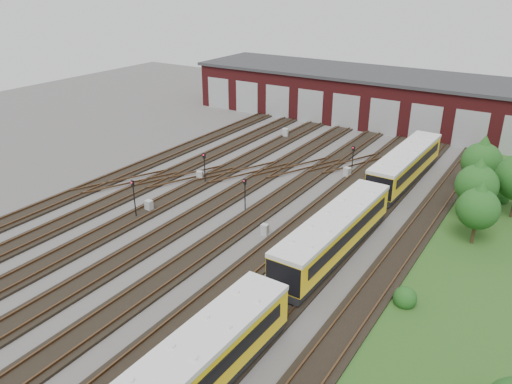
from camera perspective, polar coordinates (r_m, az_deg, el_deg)
The scene contains 20 objects.
ground at distance 37.39m, azimuth -8.19°, elevation -5.80°, with size 120.00×120.00×0.00m, color #454240.
track_network at distance 37.82m, azimuth -7.81°, elevation -5.23°, with size 30.40×70.00×0.33m.
maintenance_shed at distance 69.49m, azimuth 13.76°, elevation 10.51°, with size 51.00×12.50×6.35m.
grass_verge at distance 38.91m, azimuth 24.61°, elevation -6.63°, with size 8.00×55.00×0.05m, color #234C19.
metro_train at distance 35.02m, azimuth 8.98°, elevation -4.65°, with size 2.79×45.98×2.88m.
signal_mast_0 at distance 40.98m, azimuth -13.78°, elevation -0.28°, with size 0.27×0.25×3.28m.
signal_mast_1 at distance 46.93m, azimuth -5.92°, elevation 3.19°, with size 0.26×0.24×2.99m.
signal_mast_2 at distance 41.39m, azimuth -1.27°, elevation 0.23°, with size 0.27×0.25×2.77m.
signal_mast_3 at distance 49.75m, azimuth 11.01°, elevation 4.01°, with size 0.26×0.25×2.91m.
relay_cabinet_0 at distance 48.21m, azimuth -6.44°, elevation 1.86°, with size 0.54×0.45×0.91m, color #A7AAAC.
relay_cabinet_1 at distance 60.90m, azimuth 3.36°, elevation 6.74°, with size 0.66×0.55×1.10m, color #A7AAAC.
relay_cabinet_2 at distance 42.53m, azimuth -12.13°, elevation -1.57°, with size 0.59×0.49×0.98m, color #A7AAAC.
relay_cabinet_3 at distance 49.28m, azimuth 10.37°, elevation 2.19°, with size 0.63×0.52×1.04m, color #A7AAAC.
relay_cabinet_4 at distance 37.95m, azimuth 1.01°, elevation -4.32°, with size 0.53×0.44×0.88m, color #A7AAAC.
tree_0 at distance 47.60m, azimuth 24.45°, elevation 3.62°, with size 3.41×3.41×5.65m.
tree_1 at distance 42.40m, azimuth 24.00°, elevation 1.19°, with size 3.29×3.29×5.46m.
tree_3 at distance 38.89m, azimuth 24.13°, elevation -1.28°, with size 3.01×3.01×4.99m.
bush_0 at distance 31.58m, azimuth 16.70°, elevation -11.21°, with size 1.42×1.42×1.42m, color #134313.
bush_1 at distance 48.13m, azimuth 26.26°, elevation -0.28°, with size 1.40×1.40×1.40m, color #134313.
bush_2 at distance 56.45m, azimuth 27.11°, elevation 2.85°, with size 1.32×1.32×1.32m, color #134313.
Camera 1 is at (21.82, -24.26, 18.25)m, focal length 35.00 mm.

